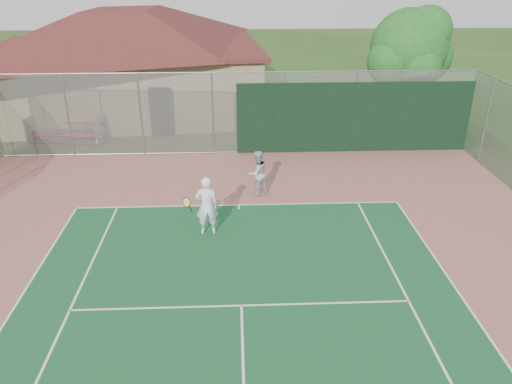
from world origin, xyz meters
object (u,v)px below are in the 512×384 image
tree (411,50)px  player_grey_back (257,174)px  clubhouse (126,51)px  player_white_front (206,206)px  bleachers (70,126)px

tree → player_grey_back: 10.71m
clubhouse → player_white_front: 14.90m
tree → player_grey_back: size_ratio=3.60×
clubhouse → tree: bearing=-21.8°
clubhouse → bleachers: size_ratio=4.55×
player_white_front → clubhouse: bearing=-75.8°
clubhouse → bleachers: 5.72m
bleachers → tree: 16.18m
bleachers → player_white_front: player_white_front is taller
tree → player_grey_back: (-7.42, -7.11, -3.03)m
player_grey_back → tree: bearing=-170.9°
bleachers → player_grey_back: (8.43, -6.50, 0.17)m
bleachers → tree: tree is taller
clubhouse → player_white_front: clubhouse is taller
player_grey_back → player_white_front: bearing=24.2°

